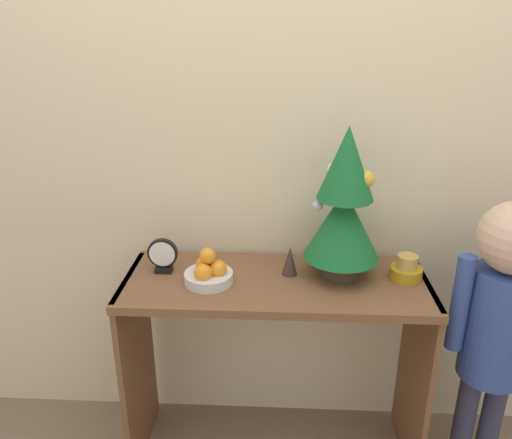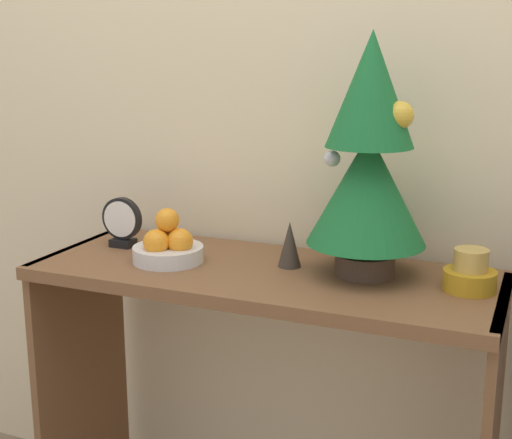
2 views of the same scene
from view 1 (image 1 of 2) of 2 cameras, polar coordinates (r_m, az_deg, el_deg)
back_wall at (r=1.83m, az=2.61°, el=10.20°), size 7.00×0.05×2.50m
console_table at (r=1.85m, az=2.19°, el=-12.06°), size 1.07×0.42×0.77m
mini_tree at (r=1.71m, az=10.04°, el=1.63°), size 0.26×0.26×0.53m
fruit_bowl at (r=1.73m, az=-5.44°, el=-6.02°), size 0.17×0.17×0.13m
singing_bowl at (r=1.82m, az=16.81°, el=-5.51°), size 0.11×0.11×0.09m
desk_clock at (r=1.81m, az=-10.61°, el=-4.11°), size 0.11×0.04×0.13m
figurine at (r=1.77m, az=3.89°, el=-4.71°), size 0.05×0.05×0.11m
child_figure at (r=1.88m, az=26.17°, el=-9.27°), size 0.33×0.24×1.10m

